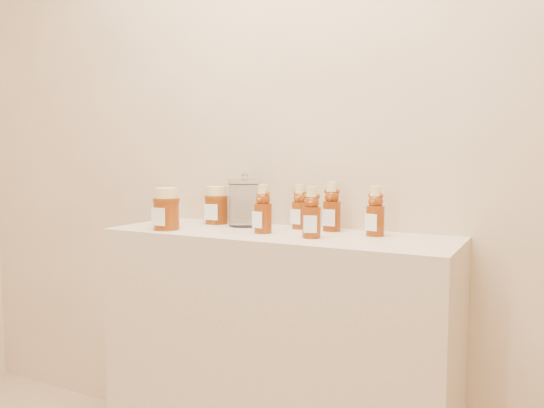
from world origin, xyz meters
The scene contains 11 objects.
wall_back centered at (0.00, 1.75, 1.35)m, with size 3.50×0.02×2.70m, color tan.
display_table centered at (0.00, 1.55, 0.45)m, with size 1.20×0.40×0.90m, color tan.
bear_bottle_back_left centered at (0.03, 1.68, 0.99)m, with size 0.06×0.06×0.18m, color #622307, non-canonical shape.
bear_bottle_back_mid centered at (0.15, 1.68, 1.00)m, with size 0.07×0.07×0.19m, color #622307, non-canonical shape.
bear_bottle_back_right centered at (0.32, 1.63, 0.99)m, with size 0.06×0.06×0.18m, color #622307, non-canonical shape.
bear_bottle_front_left centered at (-0.04, 1.52, 0.99)m, with size 0.06×0.06×0.19m, color #622307, non-canonical shape.
bear_bottle_front_right centered at (0.15, 1.50, 0.99)m, with size 0.06×0.06×0.18m, color #622307, non-canonical shape.
honey_jar_left centered at (-0.45, 1.52, 0.96)m, with size 0.08×0.08×0.12m, color #622307, non-canonical shape.
honey_jar_back centered at (-0.32, 1.66, 0.97)m, with size 0.09×0.09×0.14m, color #622307, non-canonical shape.
honey_jar_front centered at (-0.38, 1.44, 0.97)m, with size 0.09×0.09×0.15m, color #622307, non-canonical shape.
glass_canister centered at (-0.18, 1.65, 1.00)m, with size 0.12×0.12×0.19m, color white, non-canonical shape.
Camera 1 is at (0.82, -0.03, 1.15)m, focal length 35.00 mm.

